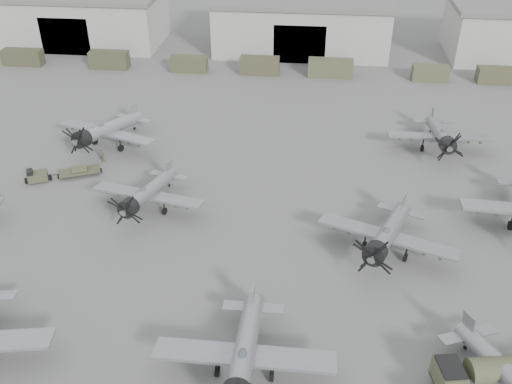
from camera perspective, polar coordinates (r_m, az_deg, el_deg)
ground at (r=45.54m, az=1.33°, el=-11.79°), size 220.00×220.00×0.00m
hangar_left at (r=106.17m, az=-17.31°, el=16.44°), size 29.00×14.80×8.70m
hangar_center at (r=98.24m, az=4.56°, el=16.49°), size 29.00×14.80×8.70m
support_truck_0 at (r=98.92m, az=-22.27°, el=12.37°), size 6.24×2.20×2.40m
support_truck_1 at (r=93.29m, az=-14.46°, el=12.69°), size 5.97×2.20×2.62m
support_truck_2 at (r=89.91m, az=-6.73°, el=12.61°), size 5.65×2.20×2.25m
support_truck_3 at (r=88.21m, az=0.36°, el=12.54°), size 5.92×2.20×2.56m
support_truck_4 at (r=87.86m, az=7.45°, el=12.20°), size 6.64×2.20×2.61m
support_truck_5 at (r=89.57m, az=17.02°, el=11.31°), size 5.27×2.20×2.21m
support_truck_6 at (r=91.89m, az=23.00°, el=10.69°), size 5.82×2.20×2.28m
aircraft_near_1 at (r=39.46m, az=-1.23°, el=-16.07°), size 12.37×11.13×4.98m
aircraft_mid_1 at (r=55.85m, az=-10.92°, el=-0.19°), size 11.42×10.28×4.54m
aircraft_mid_2 at (r=50.50m, az=12.95°, el=-4.22°), size 12.17×10.99×4.92m
aircraft_far_0 at (r=68.32m, az=-14.90°, el=5.97°), size 12.52×11.30×5.05m
aircraft_far_1 at (r=68.60m, az=18.00°, el=5.42°), size 11.81×10.62×4.75m
fuel_tanker at (r=42.27m, az=22.12°, el=-16.46°), size 7.42×4.21×2.74m
tug_trailer at (r=64.53m, az=-19.56°, el=1.66°), size 7.40×4.20×1.50m
ground_crew at (r=66.20m, az=-15.11°, el=3.61°), size 0.61×0.73×1.71m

